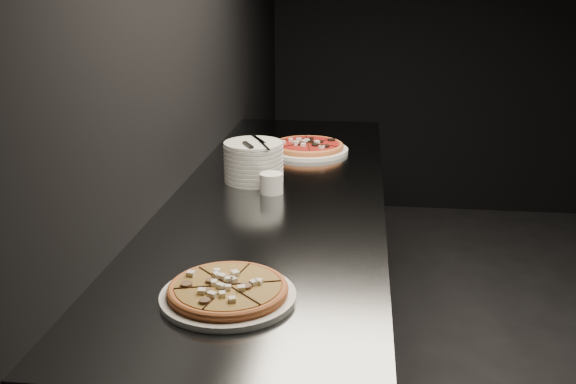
# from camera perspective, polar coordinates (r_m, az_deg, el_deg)

# --- Properties ---
(wall_left) EXTENTS (0.02, 5.00, 2.80)m
(wall_left) POSITION_cam_1_polar(r_m,az_deg,el_deg) (2.29, -10.14, 12.02)
(wall_left) COLOR black
(wall_left) RESTS_ON floor
(counter) EXTENTS (0.74, 2.44, 0.92)m
(counter) POSITION_cam_1_polar(r_m,az_deg,el_deg) (2.50, -0.65, -9.87)
(counter) COLOR slate
(counter) RESTS_ON floor
(pizza_mushroom) EXTENTS (0.36, 0.36, 0.04)m
(pizza_mushroom) POSITION_cam_1_polar(r_m,az_deg,el_deg) (1.54, -5.35, -8.79)
(pizza_mushroom) COLOR white
(pizza_mushroom) RESTS_ON counter
(pizza_tomato) EXTENTS (0.41, 0.41, 0.04)m
(pizza_tomato) POSITION_cam_1_polar(r_m,az_deg,el_deg) (2.83, 1.77, 4.01)
(pizza_tomato) COLOR white
(pizza_tomato) RESTS_ON counter
(plate_stack) EXTENTS (0.22, 0.22, 0.15)m
(plate_stack) POSITION_cam_1_polar(r_m,az_deg,el_deg) (2.41, -3.08, 2.73)
(plate_stack) COLOR white
(plate_stack) RESTS_ON counter
(cutlery) EXTENTS (0.10, 0.23, 0.01)m
(cutlery) POSITION_cam_1_polar(r_m,az_deg,el_deg) (2.37, -2.97, 4.41)
(cutlery) COLOR silver
(cutlery) RESTS_ON plate_stack
(ramekin) EXTENTS (0.08, 0.08, 0.07)m
(ramekin) POSITION_cam_1_polar(r_m,az_deg,el_deg) (2.27, -1.49, 0.84)
(ramekin) COLOR silver
(ramekin) RESTS_ON counter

